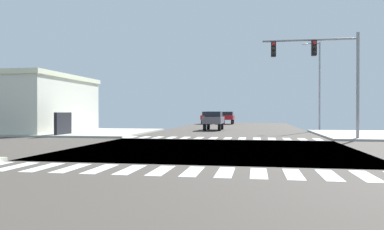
% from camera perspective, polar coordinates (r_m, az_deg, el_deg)
% --- Properties ---
extents(ground, '(90.00, 90.00, 0.05)m').
position_cam_1_polar(ground, '(18.74, 3.09, -5.21)').
color(ground, '#453F38').
extents(sidewalk_corner_nw, '(12.00, 12.00, 0.14)m').
position_cam_1_polar(sidewalk_corner_nw, '(34.13, -16.67, -2.51)').
color(sidewalk_corner_nw, '#AEAFA2').
rests_on(sidewalk_corner_nw, ground).
extents(crosswalk_near, '(13.50, 2.00, 0.01)m').
position_cam_1_polar(crosswalk_near, '(11.62, -2.37, -8.56)').
color(crosswalk_near, white).
rests_on(crosswalk_near, ground).
extents(crosswalk_far, '(13.50, 2.00, 0.01)m').
position_cam_1_polar(crosswalk_far, '(26.00, 4.40, -3.56)').
color(crosswalk_far, white).
rests_on(crosswalk_far, ground).
extents(traffic_signal_mast, '(6.20, 0.55, 7.01)m').
position_cam_1_polar(traffic_signal_mast, '(26.18, 19.16, 7.75)').
color(traffic_signal_mast, gray).
rests_on(traffic_signal_mast, ground).
extents(street_lamp, '(1.78, 0.32, 8.63)m').
position_cam_1_polar(street_lamp, '(38.42, 18.64, 5.34)').
color(street_lamp, gray).
rests_on(street_lamp, ground).
extents(bank_building, '(12.56, 11.16, 5.10)m').
position_cam_1_polar(bank_building, '(37.27, -25.17, 1.54)').
color(bank_building, beige).
rests_on(bank_building, ground).
extents(sedan_queued_2, '(1.80, 4.30, 1.88)m').
position_cam_1_polar(sedan_queued_2, '(56.56, 5.51, -0.27)').
color(sedan_queued_2, black).
rests_on(sedan_queued_2, ground).
extents(sedan_leading_3, '(1.80, 4.30, 1.88)m').
position_cam_1_polar(sedan_leading_3, '(37.43, 3.35, -0.63)').
color(sedan_leading_3, black).
rests_on(sedan_leading_3, ground).
extents(sedan_middle_5, '(1.80, 4.30, 1.88)m').
position_cam_1_polar(sedan_middle_5, '(56.84, 2.49, -0.26)').
color(sedan_middle_5, black).
rests_on(sedan_middle_5, ground).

